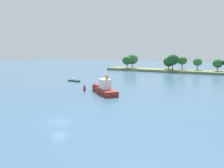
# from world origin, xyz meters

# --- Properties ---
(ground_plane) EXTENTS (400.00, 400.00, 0.00)m
(ground_plane) POSITION_xyz_m (0.00, 0.00, 0.00)
(ground_plane) COLOR #3D607F
(treeline_island) EXTENTS (68.10, 14.43, 9.49)m
(treeline_island) POSITION_xyz_m (-8.35, 95.71, 3.28)
(treeline_island) COLOR #66754C
(treeline_island) RESTS_ON ground
(small_motorboat) EXTENTS (5.43, 1.73, 1.03)m
(small_motorboat) POSITION_xyz_m (-27.91, 39.24, 0.29)
(small_motorboat) COLOR #19472D
(small_motorboat) RESTS_ON ground
(tugboat) EXTENTS (11.20, 10.14, 5.18)m
(tugboat) POSITION_xyz_m (-5.89, 24.46, 1.34)
(tugboat) COLOR maroon
(tugboat) RESTS_ON ground
(channel_buoy_red) EXTENTS (0.70, 0.70, 1.90)m
(channel_buoy_red) POSITION_xyz_m (-12.95, 25.18, 0.81)
(channel_buoy_red) COLOR red
(channel_buoy_red) RESTS_ON ground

